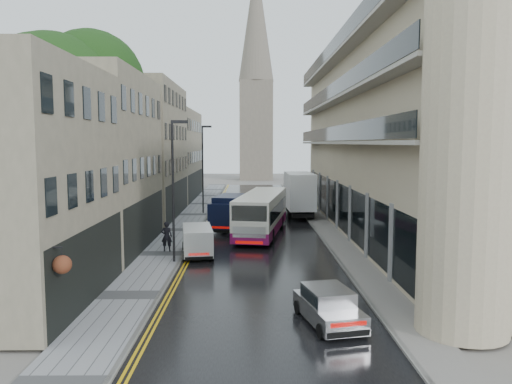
{
  "coord_description": "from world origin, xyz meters",
  "views": [
    {
      "loc": [
        -0.5,
        -10.63,
        6.81
      ],
      "look_at": [
        -0.2,
        18.0,
        3.98
      ],
      "focal_mm": 35.0,
      "sensor_mm": 36.0,
      "label": 1
    }
  ],
  "objects_px": {
    "tree_near": "(54,141)",
    "lamp_post_far": "(203,170)",
    "white_lorry": "(289,196)",
    "tree_far": "(116,150)",
    "silver_hatchback": "(322,319)",
    "pedestrian": "(167,236)",
    "white_van": "(185,246)",
    "navy_van": "(212,215)",
    "lamp_post_near": "(173,192)",
    "cream_bus": "(239,219)"
  },
  "relations": [
    {
      "from": "tree_near",
      "to": "lamp_post_far",
      "type": "bearing_deg",
      "value": 66.18
    },
    {
      "from": "lamp_post_far",
      "to": "white_lorry",
      "type": "bearing_deg",
      "value": -19.44
    },
    {
      "from": "tree_far",
      "to": "silver_hatchback",
      "type": "distance_m",
      "value": 30.89
    },
    {
      "from": "silver_hatchback",
      "to": "pedestrian",
      "type": "relative_size",
      "value": 2.02
    },
    {
      "from": "white_lorry",
      "to": "white_van",
      "type": "relative_size",
      "value": 1.97
    },
    {
      "from": "navy_van",
      "to": "lamp_post_far",
      "type": "xyz_separation_m",
      "value": [
        -1.61,
        10.23,
        2.83
      ]
    },
    {
      "from": "tree_near",
      "to": "lamp_post_near",
      "type": "relative_size",
      "value": 1.76
    },
    {
      "from": "tree_near",
      "to": "white_lorry",
      "type": "bearing_deg",
      "value": 41.13
    },
    {
      "from": "cream_bus",
      "to": "pedestrian",
      "type": "bearing_deg",
      "value": -131.14
    },
    {
      "from": "navy_van",
      "to": "tree_far",
      "type": "bearing_deg",
      "value": 155.09
    },
    {
      "from": "cream_bus",
      "to": "lamp_post_far",
      "type": "xyz_separation_m",
      "value": [
        -3.72,
        13.43,
        2.71
      ]
    },
    {
      "from": "white_lorry",
      "to": "lamp_post_far",
      "type": "bearing_deg",
      "value": 155.23
    },
    {
      "from": "white_lorry",
      "to": "pedestrian",
      "type": "distance_m",
      "value": 16.15
    },
    {
      "from": "pedestrian",
      "to": "lamp_post_far",
      "type": "height_order",
      "value": "lamp_post_far"
    },
    {
      "from": "silver_hatchback",
      "to": "navy_van",
      "type": "relative_size",
      "value": 0.68
    },
    {
      "from": "lamp_post_near",
      "to": "lamp_post_far",
      "type": "relative_size",
      "value": 0.96
    },
    {
      "from": "navy_van",
      "to": "pedestrian",
      "type": "xyz_separation_m",
      "value": [
        -2.25,
        -6.76,
        -0.38
      ]
    },
    {
      "from": "lamp_post_near",
      "to": "tree_far",
      "type": "bearing_deg",
      "value": 107.7
    },
    {
      "from": "white_lorry",
      "to": "tree_far",
      "type": "bearing_deg",
      "value": 179.86
    },
    {
      "from": "silver_hatchback",
      "to": "lamp_post_near",
      "type": "bearing_deg",
      "value": 109.39
    },
    {
      "from": "navy_van",
      "to": "lamp_post_near",
      "type": "relative_size",
      "value": 0.7
    },
    {
      "from": "pedestrian",
      "to": "cream_bus",
      "type": "bearing_deg",
      "value": -142.37
    },
    {
      "from": "cream_bus",
      "to": "silver_hatchback",
      "type": "height_order",
      "value": "cream_bus"
    },
    {
      "from": "tree_far",
      "to": "silver_hatchback",
      "type": "relative_size",
      "value": 3.32
    },
    {
      "from": "cream_bus",
      "to": "lamp_post_near",
      "type": "relative_size",
      "value": 1.41
    },
    {
      "from": "cream_bus",
      "to": "lamp_post_far",
      "type": "relative_size",
      "value": 1.35
    },
    {
      "from": "tree_far",
      "to": "navy_van",
      "type": "relative_size",
      "value": 2.26
    },
    {
      "from": "tree_near",
      "to": "navy_van",
      "type": "relative_size",
      "value": 2.52
    },
    {
      "from": "silver_hatchback",
      "to": "navy_van",
      "type": "xyz_separation_m",
      "value": [
        -5.42,
        20.49,
        0.7
      ]
    },
    {
      "from": "white_lorry",
      "to": "navy_van",
      "type": "relative_size",
      "value": 1.41
    },
    {
      "from": "pedestrian",
      "to": "silver_hatchback",
      "type": "bearing_deg",
      "value": 117.6
    },
    {
      "from": "cream_bus",
      "to": "white_van",
      "type": "bearing_deg",
      "value": -107.51
    },
    {
      "from": "cream_bus",
      "to": "lamp_post_far",
      "type": "distance_m",
      "value": 14.2
    },
    {
      "from": "silver_hatchback",
      "to": "lamp_post_near",
      "type": "xyz_separation_m",
      "value": [
        -6.81,
        11.03,
        3.35
      ]
    },
    {
      "from": "pedestrian",
      "to": "navy_van",
      "type": "bearing_deg",
      "value": -110.05
    },
    {
      "from": "navy_van",
      "to": "pedestrian",
      "type": "height_order",
      "value": "navy_van"
    },
    {
      "from": "tree_far",
      "to": "silver_hatchback",
      "type": "xyz_separation_m",
      "value": [
        14.17,
        -26.9,
        -5.51
      ]
    },
    {
      "from": "tree_far",
      "to": "pedestrian",
      "type": "bearing_deg",
      "value": -63.77
    },
    {
      "from": "pedestrian",
      "to": "lamp_post_far",
      "type": "xyz_separation_m",
      "value": [
        0.64,
        16.99,
        3.21
      ]
    },
    {
      "from": "lamp_post_near",
      "to": "cream_bus",
      "type": "bearing_deg",
      "value": 53.65
    },
    {
      "from": "silver_hatchback",
      "to": "lamp_post_near",
      "type": "height_order",
      "value": "lamp_post_near"
    },
    {
      "from": "tree_near",
      "to": "white_lorry",
      "type": "xyz_separation_m",
      "value": [
        15.4,
        13.45,
        -4.89
      ]
    },
    {
      "from": "tree_far",
      "to": "tree_near",
      "type": "bearing_deg",
      "value": -91.32
    },
    {
      "from": "tree_far",
      "to": "white_van",
      "type": "relative_size",
      "value": 3.16
    },
    {
      "from": "silver_hatchback",
      "to": "white_van",
      "type": "bearing_deg",
      "value": 106.22
    },
    {
      "from": "cream_bus",
      "to": "pedestrian",
      "type": "xyz_separation_m",
      "value": [
        -4.36,
        -3.56,
        -0.5
      ]
    },
    {
      "from": "white_lorry",
      "to": "white_van",
      "type": "height_order",
      "value": "white_lorry"
    },
    {
      "from": "white_van",
      "to": "lamp_post_near",
      "type": "bearing_deg",
      "value": -145.94
    },
    {
      "from": "tree_far",
      "to": "navy_van",
      "type": "bearing_deg",
      "value": -36.25
    },
    {
      "from": "cream_bus",
      "to": "lamp_post_far",
      "type": "bearing_deg",
      "value": 115.11
    }
  ]
}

